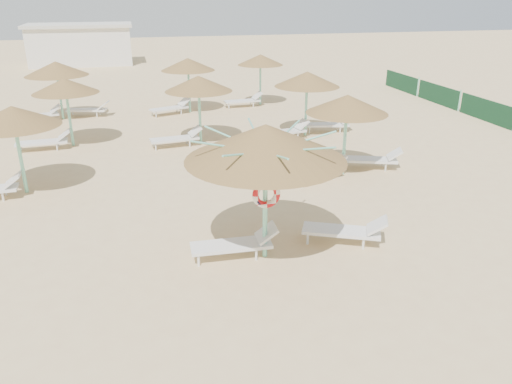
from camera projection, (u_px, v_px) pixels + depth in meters
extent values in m
plane|color=#D5B781|center=(245.00, 256.00, 11.69)|extent=(120.00, 120.00, 0.00)
cylinder|color=#7EDABD|center=(265.00, 204.00, 11.21)|extent=(0.11, 0.11, 2.65)
cone|color=brown|center=(266.00, 142.00, 10.66)|extent=(3.53, 3.53, 0.80)
cylinder|color=#7EDABD|center=(265.00, 154.00, 10.76)|extent=(0.20, 0.20, 0.12)
cylinder|color=#7EDABD|center=(302.00, 142.00, 10.86)|extent=(1.60, 0.04, 0.40)
cylinder|color=#7EDABD|center=(283.00, 135.00, 11.32)|extent=(1.16, 1.16, 0.40)
cylinder|color=#7EDABD|center=(256.00, 134.00, 11.41)|extent=(0.04, 1.60, 0.40)
cylinder|color=#7EDABD|center=(234.00, 139.00, 11.07)|extent=(1.16, 1.16, 0.40)
cylinder|color=#7EDABD|center=(228.00, 147.00, 10.50)|extent=(1.60, 0.04, 0.40)
cylinder|color=#7EDABD|center=(245.00, 154.00, 10.03)|extent=(1.16, 1.16, 0.40)
cylinder|color=#7EDABD|center=(276.00, 155.00, 9.95)|extent=(0.04, 1.60, 0.40)
cylinder|color=#7EDABD|center=(300.00, 150.00, 10.29)|extent=(1.16, 1.16, 0.40)
torus|color=red|center=(266.00, 194.00, 11.01)|extent=(0.65, 0.15, 0.65)
cylinder|color=silver|center=(199.00, 261.00, 11.22)|extent=(0.06, 0.06, 0.28)
cylinder|color=silver|center=(196.00, 250.00, 11.67)|extent=(0.06, 0.06, 0.28)
cylinder|color=silver|center=(256.00, 255.00, 11.48)|extent=(0.06, 0.06, 0.28)
cylinder|color=silver|center=(252.00, 245.00, 11.92)|extent=(0.06, 0.06, 0.28)
cube|color=silver|center=(231.00, 245.00, 11.53)|extent=(1.89, 0.67, 0.08)
cube|color=silver|center=(266.00, 233.00, 11.60)|extent=(0.50, 0.61, 0.36)
cylinder|color=silver|center=(308.00, 239.00, 12.19)|extent=(0.06, 0.06, 0.28)
cylinder|color=silver|center=(310.00, 230.00, 12.65)|extent=(0.06, 0.06, 0.28)
cylinder|color=silver|center=(363.00, 244.00, 11.96)|extent=(0.06, 0.06, 0.28)
cylinder|color=silver|center=(363.00, 235.00, 12.41)|extent=(0.06, 0.06, 0.28)
cube|color=silver|center=(341.00, 231.00, 12.21)|extent=(1.96, 1.35, 0.08)
cube|color=silver|center=(377.00, 225.00, 11.98)|extent=(0.69, 0.74, 0.36)
cylinder|color=#7EDABD|center=(20.00, 157.00, 14.97)|extent=(0.11, 0.11, 2.30)
cone|color=brown|center=(13.00, 116.00, 14.50)|extent=(2.66, 2.66, 0.60)
cylinder|color=#7EDABD|center=(14.00, 124.00, 14.59)|extent=(0.20, 0.20, 0.12)
cylinder|color=silver|center=(3.00, 197.00, 14.67)|extent=(0.06, 0.06, 0.28)
cylinder|color=silver|center=(6.00, 191.00, 15.11)|extent=(0.06, 0.06, 0.28)
cube|color=silver|center=(13.00, 180.00, 14.81)|extent=(0.51, 0.62, 0.36)
cylinder|color=#7EDABD|center=(70.00, 117.00, 19.61)|extent=(0.11, 0.11, 2.30)
cone|color=brown|center=(65.00, 86.00, 19.14)|extent=(2.51, 2.51, 0.56)
cylinder|color=#7EDABD|center=(66.00, 92.00, 19.23)|extent=(0.20, 0.20, 0.12)
cylinder|color=silver|center=(19.00, 150.00, 18.94)|extent=(0.06, 0.06, 0.28)
cylinder|color=silver|center=(21.00, 147.00, 19.39)|extent=(0.06, 0.06, 0.28)
cylinder|color=silver|center=(57.00, 147.00, 19.31)|extent=(0.06, 0.06, 0.28)
cylinder|color=silver|center=(58.00, 144.00, 19.75)|extent=(0.06, 0.06, 0.28)
cube|color=silver|center=(42.00, 142.00, 19.31)|extent=(1.93, 0.72, 0.08)
cube|color=silver|center=(64.00, 135.00, 19.45)|extent=(0.52, 0.63, 0.36)
cylinder|color=#7EDABD|center=(60.00, 95.00, 23.71)|extent=(0.11, 0.11, 2.30)
cone|color=brown|center=(56.00, 68.00, 23.24)|extent=(2.90, 2.90, 0.65)
cylinder|color=#7EDABD|center=(57.00, 74.00, 23.34)|extent=(0.20, 0.20, 0.12)
cylinder|color=silver|center=(19.00, 122.00, 22.94)|extent=(0.06, 0.06, 0.28)
cylinder|color=silver|center=(19.00, 120.00, 23.35)|extent=(0.06, 0.06, 0.28)
cylinder|color=silver|center=(51.00, 119.00, 23.52)|extent=(0.06, 0.06, 0.28)
cylinder|color=silver|center=(49.00, 117.00, 23.93)|extent=(0.06, 0.06, 0.28)
cube|color=silver|center=(37.00, 116.00, 23.42)|extent=(1.99, 1.06, 0.08)
cube|color=silver|center=(55.00, 109.00, 23.70)|extent=(0.61, 0.70, 0.36)
cylinder|color=silver|center=(69.00, 115.00, 24.38)|extent=(0.06, 0.06, 0.28)
cylinder|color=silver|center=(73.00, 112.00, 24.84)|extent=(0.06, 0.06, 0.28)
cylinder|color=silver|center=(97.00, 115.00, 24.38)|extent=(0.06, 0.06, 0.28)
cylinder|color=silver|center=(100.00, 112.00, 24.84)|extent=(0.06, 0.06, 0.28)
cube|color=silver|center=(87.00, 110.00, 24.54)|extent=(1.99, 1.06, 0.08)
cube|color=silver|center=(103.00, 105.00, 24.45)|extent=(0.61, 0.70, 0.36)
cylinder|color=#7EDABD|center=(200.00, 114.00, 20.04)|extent=(0.11, 0.11, 2.30)
cone|color=brown|center=(198.00, 83.00, 19.57)|extent=(2.67, 2.67, 0.60)
cylinder|color=#7EDABD|center=(199.00, 90.00, 19.66)|extent=(0.20, 0.20, 0.12)
cylinder|color=silver|center=(156.00, 147.00, 19.34)|extent=(0.06, 0.06, 0.28)
cylinder|color=silver|center=(153.00, 144.00, 19.77)|extent=(0.06, 0.06, 0.28)
cylinder|color=silver|center=(190.00, 144.00, 19.78)|extent=(0.06, 0.06, 0.28)
cylinder|color=silver|center=(187.00, 140.00, 20.21)|extent=(0.06, 0.06, 0.28)
cube|color=silver|center=(174.00, 139.00, 19.75)|extent=(1.96, 0.84, 0.08)
cube|color=silver|center=(195.00, 131.00, 19.94)|extent=(0.55, 0.65, 0.36)
cylinder|color=#7EDABD|center=(189.00, 89.00, 25.11)|extent=(0.11, 0.11, 2.30)
cone|color=brown|center=(188.00, 64.00, 24.64)|extent=(2.67, 2.67, 0.60)
cylinder|color=#7EDABD|center=(188.00, 69.00, 24.73)|extent=(0.20, 0.20, 0.12)
cylinder|color=silver|center=(156.00, 115.00, 24.28)|extent=(0.06, 0.06, 0.28)
cylinder|color=silver|center=(152.00, 113.00, 24.66)|extent=(0.06, 0.06, 0.28)
cylinder|color=silver|center=(181.00, 112.00, 24.97)|extent=(0.06, 0.06, 0.28)
cylinder|color=silver|center=(177.00, 110.00, 25.36)|extent=(0.06, 0.06, 0.28)
cube|color=silver|center=(169.00, 108.00, 24.81)|extent=(2.00, 1.23, 0.08)
cube|color=silver|center=(184.00, 102.00, 25.16)|extent=(0.66, 0.73, 0.36)
cylinder|color=#7EDABD|center=(345.00, 141.00, 16.51)|extent=(0.11, 0.11, 2.30)
cone|color=brown|center=(347.00, 104.00, 16.04)|extent=(2.66, 2.66, 0.60)
cylinder|color=#7EDABD|center=(347.00, 111.00, 16.13)|extent=(0.20, 0.20, 0.12)
cylinder|color=silver|center=(302.00, 184.00, 15.68)|extent=(0.06, 0.06, 0.28)
cylinder|color=silver|center=(292.00, 179.00, 16.06)|extent=(0.06, 0.06, 0.28)
cylinder|color=silver|center=(334.00, 175.00, 16.37)|extent=(0.06, 0.06, 0.28)
cylinder|color=silver|center=(324.00, 171.00, 16.76)|extent=(0.06, 0.06, 0.28)
cube|color=silver|center=(316.00, 171.00, 16.22)|extent=(2.00, 1.23, 0.08)
cube|color=silver|center=(336.00, 160.00, 16.56)|extent=(0.66, 0.73, 0.36)
cylinder|color=silver|center=(346.00, 166.00, 17.25)|extent=(0.06, 0.06, 0.28)
cylinder|color=silver|center=(345.00, 162.00, 17.71)|extent=(0.06, 0.06, 0.28)
cylinder|color=silver|center=(386.00, 167.00, 17.12)|extent=(0.06, 0.06, 0.28)
cylinder|color=silver|center=(384.00, 163.00, 17.58)|extent=(0.06, 0.06, 0.28)
cube|color=silver|center=(369.00, 160.00, 17.33)|extent=(2.00, 1.23, 0.08)
cube|color=silver|center=(395.00, 154.00, 17.16)|extent=(0.66, 0.73, 0.36)
cylinder|color=#7EDABD|center=(306.00, 109.00, 21.01)|extent=(0.11, 0.11, 2.30)
cone|color=brown|center=(307.00, 79.00, 20.54)|extent=(2.70, 2.70, 0.61)
cylinder|color=#7EDABD|center=(307.00, 85.00, 20.63)|extent=(0.20, 0.20, 0.12)
cylinder|color=silver|center=(269.00, 140.00, 20.26)|extent=(0.06, 0.06, 0.28)
cylinder|color=silver|center=(263.00, 137.00, 20.69)|extent=(0.06, 0.06, 0.28)
cylinder|color=silver|center=(298.00, 136.00, 20.78)|extent=(0.06, 0.06, 0.28)
cylinder|color=silver|center=(292.00, 133.00, 21.20)|extent=(0.06, 0.06, 0.28)
cube|color=silver|center=(283.00, 132.00, 20.71)|extent=(1.98, 0.96, 0.08)
cube|color=silver|center=(301.00, 124.00, 20.95)|extent=(0.59, 0.68, 0.36)
cylinder|color=silver|center=(309.00, 130.00, 21.63)|extent=(0.06, 0.06, 0.28)
cylinder|color=silver|center=(308.00, 127.00, 22.09)|extent=(0.06, 0.06, 0.28)
cylinder|color=silver|center=(340.00, 130.00, 21.70)|extent=(0.06, 0.06, 0.28)
cylinder|color=silver|center=(338.00, 127.00, 22.16)|extent=(0.06, 0.06, 0.28)
cube|color=silver|center=(327.00, 125.00, 21.83)|extent=(1.98, 0.96, 0.08)
cube|color=silver|center=(346.00, 119.00, 21.79)|extent=(0.59, 0.68, 0.36)
cylinder|color=#7EDABD|center=(260.00, 83.00, 26.78)|extent=(0.11, 0.11, 2.30)
cone|color=brown|center=(260.00, 60.00, 26.32)|extent=(2.42, 2.42, 0.54)
cylinder|color=#7EDABD|center=(260.00, 64.00, 26.41)|extent=(0.20, 0.20, 0.12)
cylinder|color=silver|center=(229.00, 106.00, 26.11)|extent=(0.06, 0.06, 0.28)
cylinder|color=silver|center=(226.00, 104.00, 26.55)|extent=(0.06, 0.06, 0.28)
cylinder|color=silver|center=(253.00, 105.00, 26.49)|extent=(0.06, 0.06, 0.28)
cylinder|color=silver|center=(251.00, 103.00, 26.93)|extent=(0.06, 0.06, 0.28)
cube|color=silver|center=(242.00, 101.00, 26.49)|extent=(1.94, 0.75, 0.08)
cube|color=silver|center=(257.00, 96.00, 26.64)|extent=(0.52, 0.63, 0.36)
cube|color=silver|center=(81.00, 46.00, 41.27)|extent=(8.00, 4.00, 3.00)
cube|color=beige|center=(79.00, 25.00, 40.66)|extent=(8.40, 4.40, 0.25)
cube|color=#1B5228|center=(486.00, 110.00, 23.61)|extent=(0.08, 3.80, 1.00)
cube|color=#1B5228|center=(438.00, 95.00, 27.21)|extent=(0.08, 3.80, 1.00)
cylinder|color=#7EDABD|center=(460.00, 101.00, 25.48)|extent=(0.08, 0.08, 1.10)
cube|color=#1B5228|center=(402.00, 82.00, 30.81)|extent=(0.08, 3.80, 1.00)
cylinder|color=#7EDABD|center=(418.00, 87.00, 29.08)|extent=(0.08, 0.08, 1.10)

